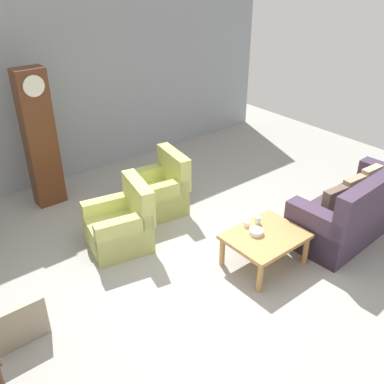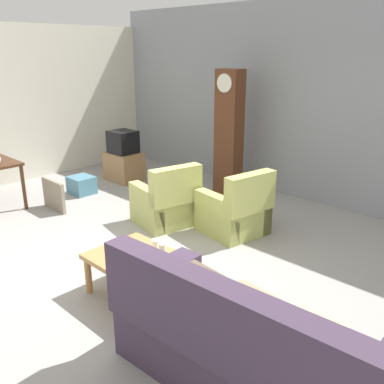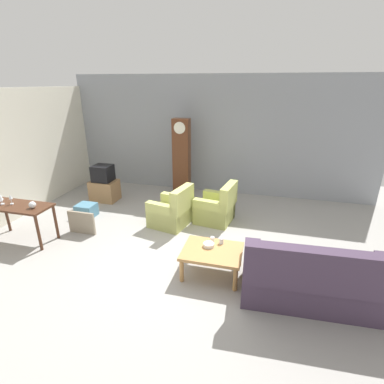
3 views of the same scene
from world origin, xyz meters
name	(u,v)px [view 3 (image 3 of 3)]	position (x,y,z in m)	size (l,w,h in m)	color
ground_plane	(181,256)	(0.00, 0.00, 0.00)	(10.40, 10.40, 0.00)	#999691
garage_door_wall	(218,136)	(0.00, 3.60, 1.60)	(8.40, 0.16, 3.20)	gray
couch_floral	(318,282)	(2.21, -0.63, 0.36)	(2.14, 0.99, 1.04)	#423347
armchair_olive_near	(172,212)	(-0.56, 1.16, 0.31)	(0.93, 0.91, 0.92)	#B7BC66
armchair_olive_far	(217,209)	(0.36, 1.59, 0.31)	(0.90, 0.88, 0.92)	#B6BD60
coffee_table_wood	(212,253)	(0.63, -0.34, 0.38)	(0.96, 0.76, 0.44)	#B27F47
console_table_dark	(19,210)	(-3.24, -0.23, 0.65)	(1.30, 0.56, 0.76)	#472819
grandfather_clock	(182,159)	(-0.85, 2.89, 1.07)	(0.44, 0.30, 2.13)	#562D19
tv_stand_cabinet	(105,190)	(-2.77, 2.08, 0.27)	(0.68, 0.52, 0.55)	#997047
tv_crt	(103,173)	(-2.77, 2.08, 0.76)	(0.48, 0.44, 0.42)	black
framed_picture_leaning	(82,223)	(-2.26, 0.31, 0.24)	(0.60, 0.05, 0.48)	gray
storage_box_blue	(86,210)	(-2.66, 1.06, 0.15)	(0.42, 0.38, 0.31)	teal
glass_dome_cloche	(32,205)	(-2.84, -0.26, 0.82)	(0.13, 0.13, 0.13)	silver
cup_white_porcelain	(212,239)	(0.58, -0.05, 0.48)	(0.07, 0.07, 0.07)	white
cup_blue_rimmed	(221,241)	(0.74, -0.10, 0.49)	(0.07, 0.07, 0.10)	silver
bowl_white_stacked	(209,245)	(0.55, -0.25, 0.48)	(0.18, 0.18, 0.06)	white
wine_glass_tall	(0,196)	(-3.71, -0.15, 0.87)	(0.08, 0.08, 0.17)	silver
wine_glass_mid	(1,199)	(-3.54, -0.27, 0.88)	(0.08, 0.08, 0.19)	silver
wine_glass_short	(11,198)	(-3.36, -0.22, 0.90)	(0.07, 0.07, 0.21)	silver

